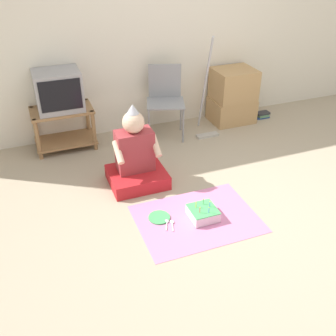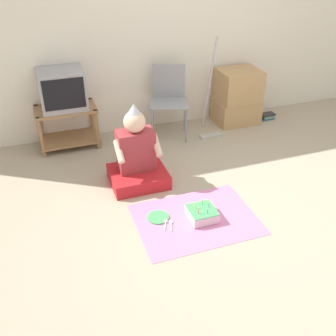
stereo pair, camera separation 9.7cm
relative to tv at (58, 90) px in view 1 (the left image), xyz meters
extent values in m
plane|color=tan|center=(1.36, -1.84, -0.70)|extent=(16.00, 16.00, 0.00)
cube|color=silver|center=(1.36, 0.24, 0.58)|extent=(6.40, 0.06, 2.55)
cube|color=#997047|center=(0.00, 0.00, -0.23)|extent=(0.68, 0.42, 0.03)
cube|color=#997047|center=(0.00, 0.00, -0.61)|extent=(0.68, 0.42, 0.02)
cylinder|color=#997047|center=(-0.31, -0.18, -0.46)|extent=(0.04, 0.04, 0.48)
cylinder|color=#997047|center=(0.31, -0.18, -0.46)|extent=(0.04, 0.04, 0.48)
cylinder|color=#997047|center=(-0.31, 0.18, -0.46)|extent=(0.04, 0.04, 0.48)
cylinder|color=#997047|center=(0.31, 0.18, -0.46)|extent=(0.04, 0.04, 0.48)
cube|color=#99999E|center=(0.00, 0.00, 0.00)|extent=(0.49, 0.40, 0.43)
cube|color=black|center=(0.00, -0.20, 0.01)|extent=(0.43, 0.01, 0.33)
cube|color=gray|center=(1.19, -0.16, -0.26)|extent=(0.54, 0.50, 0.02)
cube|color=gray|center=(1.24, 0.01, -0.05)|extent=(0.38, 0.14, 0.41)
cylinder|color=gray|center=(0.94, -0.27, -0.48)|extent=(0.02, 0.02, 0.44)
cylinder|color=gray|center=(1.32, -0.39, -0.48)|extent=(0.02, 0.02, 0.44)
cylinder|color=gray|center=(1.05, 0.06, -0.48)|extent=(0.02, 0.02, 0.44)
cylinder|color=gray|center=(1.43, -0.06, -0.48)|extent=(0.02, 0.02, 0.44)
cube|color=tan|center=(2.16, -0.04, -0.55)|extent=(0.55, 0.43, 0.31)
cube|color=tan|center=(2.16, -0.04, -0.20)|extent=(0.51, 0.44, 0.39)
cube|color=#B2ADA3|center=(1.67, -0.35, -0.68)|extent=(0.28, 0.09, 0.03)
cylinder|color=#B7B7BC|center=(1.67, -0.22, -0.08)|extent=(0.03, 0.30, 1.19)
cube|color=#284793|center=(2.61, -0.10, -0.69)|extent=(0.18, 0.12, 0.02)
cube|color=#60936B|center=(2.61, -0.10, -0.66)|extent=(0.14, 0.14, 0.03)
cube|color=#333338|center=(2.62, -0.10, -0.64)|extent=(0.18, 0.11, 0.03)
cube|color=red|center=(0.55, -1.03, -0.63)|extent=(0.56, 0.48, 0.14)
cube|color=#993338|center=(0.55, -0.98, -0.35)|extent=(0.36, 0.21, 0.42)
sphere|color=beige|center=(0.55, -0.98, -0.04)|extent=(0.21, 0.21, 0.21)
cone|color=silver|center=(0.55, -0.98, 0.09)|extent=(0.12, 0.12, 0.09)
cylinder|color=beige|center=(0.37, -1.08, -0.28)|extent=(0.06, 0.23, 0.19)
cylinder|color=beige|center=(0.74, -1.08, -0.28)|extent=(0.06, 0.23, 0.19)
cube|color=pink|center=(0.88, -1.77, -0.70)|extent=(1.06, 0.79, 0.01)
cube|color=silver|center=(0.93, -1.78, -0.65)|extent=(0.24, 0.24, 0.09)
cube|color=#4CB266|center=(0.93, -1.78, -0.60)|extent=(0.24, 0.24, 0.01)
cylinder|color=#4C7FE5|center=(1.00, -1.77, -0.58)|extent=(0.01, 0.01, 0.06)
sphere|color=#FFCC4C|center=(1.00, -1.77, -0.54)|extent=(0.01, 0.01, 0.01)
cylinder|color=#66C666|center=(0.96, -1.72, -0.58)|extent=(0.01, 0.01, 0.06)
sphere|color=#FFCC4C|center=(0.96, -1.72, -0.54)|extent=(0.01, 0.01, 0.01)
cylinder|color=yellow|center=(0.88, -1.74, -0.58)|extent=(0.01, 0.01, 0.06)
sphere|color=#FFCC4C|center=(0.88, -1.74, -0.54)|extent=(0.01, 0.01, 0.01)
cylinder|color=#EA4C4C|center=(0.88, -1.82, -0.58)|extent=(0.01, 0.01, 0.06)
sphere|color=#FFCC4C|center=(0.88, -1.82, -0.54)|extent=(0.01, 0.01, 0.01)
cylinder|color=#4C7FE5|center=(0.96, -1.84, -0.58)|extent=(0.01, 0.01, 0.06)
sphere|color=#FFCC4C|center=(0.96, -1.84, -0.54)|extent=(0.01, 0.01, 0.01)
cylinder|color=#4CB266|center=(0.57, -1.65, -0.69)|extent=(0.19, 0.19, 0.01)
ellipsoid|color=white|center=(0.61, -1.72, -0.69)|extent=(0.04, 0.05, 0.01)
cube|color=white|center=(0.58, -1.78, -0.69)|extent=(0.05, 0.10, 0.01)
ellipsoid|color=white|center=(0.65, -1.75, -0.69)|extent=(0.04, 0.05, 0.01)
cube|color=white|center=(0.63, -1.81, -0.69)|extent=(0.04, 0.10, 0.01)
camera|label=1|loc=(-0.34, -4.24, 1.54)|focal=42.00mm
camera|label=2|loc=(-0.25, -4.27, 1.54)|focal=42.00mm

